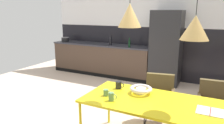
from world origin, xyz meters
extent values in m
plane|color=beige|center=(0.00, 0.00, 0.00)|extent=(8.45, 8.45, 0.00)
cube|color=black|center=(0.00, 2.92, 0.71)|extent=(6.50, 0.12, 1.43)
cube|color=white|center=(0.00, 2.92, 2.14)|extent=(6.50, 0.12, 1.43)
cube|color=#48362A|center=(-1.58, 2.56, 0.44)|extent=(3.04, 0.60, 0.87)
cube|color=#34333B|center=(-1.58, 2.56, 0.89)|extent=(3.07, 0.63, 0.04)
cube|color=black|center=(-1.58, 2.26, 0.05)|extent=(3.04, 0.01, 0.10)
cube|color=#232326|center=(0.33, 2.56, 0.94)|extent=(0.74, 0.60, 1.88)
cube|color=yellow|center=(0.91, -0.33, 0.71)|extent=(1.90, 0.89, 0.03)
cylinder|color=yellow|center=(0.00, 0.08, 0.35)|extent=(0.04, 0.04, 0.69)
cube|color=brown|center=(0.75, 0.41, 0.42)|extent=(0.56, 0.54, 0.06)
cube|color=brown|center=(0.71, 0.61, 0.63)|extent=(0.46, 0.17, 0.37)
cube|color=brown|center=(0.96, 0.46, 0.52)|extent=(0.13, 0.42, 0.14)
cube|color=brown|center=(0.53, 0.37, 0.52)|extent=(0.13, 0.42, 0.14)
cylinder|color=black|center=(0.98, 0.27, 0.19)|extent=(0.02, 0.02, 0.39)
cylinder|color=black|center=(0.59, 0.19, 0.19)|extent=(0.02, 0.02, 0.39)
cylinder|color=black|center=(0.91, 0.64, 0.19)|extent=(0.02, 0.02, 0.39)
cylinder|color=black|center=(0.51, 0.56, 0.19)|extent=(0.02, 0.02, 0.39)
cylinder|color=black|center=(0.55, 0.38, 0.01)|extent=(0.10, 0.41, 0.02)
cube|color=brown|center=(1.57, 0.50, 0.41)|extent=(0.51, 0.50, 0.06)
cube|color=brown|center=(1.55, 0.70, 0.62)|extent=(0.46, 0.12, 0.36)
cube|color=brown|center=(1.35, 0.48, 0.51)|extent=(0.08, 0.42, 0.14)
cylinder|color=black|center=(1.35, 0.67, 0.19)|extent=(0.02, 0.02, 0.38)
cylinder|color=silver|center=(0.63, -0.15, 0.76)|extent=(0.14, 0.14, 0.08)
torus|color=silver|center=(0.63, -0.15, 0.79)|extent=(0.31, 0.31, 0.05)
cube|color=white|center=(1.46, -0.34, 0.73)|extent=(0.15, 0.24, 0.01)
cube|color=white|center=(1.61, -0.34, 0.73)|extent=(0.15, 0.24, 0.01)
cube|color=#B73833|center=(1.53, -0.34, 0.74)|extent=(0.01, 0.24, 0.00)
cylinder|color=#5B8456|center=(0.38, -0.56, 0.78)|extent=(0.07, 0.07, 0.11)
torus|color=#5B8456|center=(0.42, -0.56, 0.78)|extent=(0.07, 0.01, 0.07)
cylinder|color=#5B8456|center=(0.23, -0.45, 0.77)|extent=(0.07, 0.07, 0.09)
torus|color=#5B8456|center=(0.28, -0.45, 0.77)|extent=(0.06, 0.01, 0.06)
cylinder|color=black|center=(0.27, -0.12, 0.78)|extent=(0.09, 0.09, 0.11)
torus|color=black|center=(0.32, -0.12, 0.78)|extent=(0.07, 0.01, 0.07)
cylinder|color=black|center=(-2.87, 2.52, 0.98)|extent=(0.24, 0.24, 0.12)
cylinder|color=gray|center=(-2.87, 2.52, 1.04)|extent=(0.24, 0.24, 0.01)
sphere|color=black|center=(-2.87, 2.52, 1.06)|extent=(0.02, 0.02, 0.02)
cylinder|color=#0F3319|center=(-0.60, 2.38, 1.01)|extent=(0.06, 0.06, 0.19)
cylinder|color=#0F3319|center=(-0.60, 2.38, 1.14)|extent=(0.03, 0.03, 0.07)
cylinder|color=black|center=(-1.22, 2.48, 1.04)|extent=(0.07, 0.07, 0.25)
cylinder|color=black|center=(-1.22, 2.48, 1.19)|extent=(0.04, 0.04, 0.06)
cone|color=tan|center=(0.53, -0.36, 1.79)|extent=(0.29, 0.29, 0.29)
cone|color=tan|center=(1.29, -0.32, 1.67)|extent=(0.31, 0.31, 0.27)
camera|label=1|loc=(1.55, -2.83, 1.84)|focal=34.18mm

